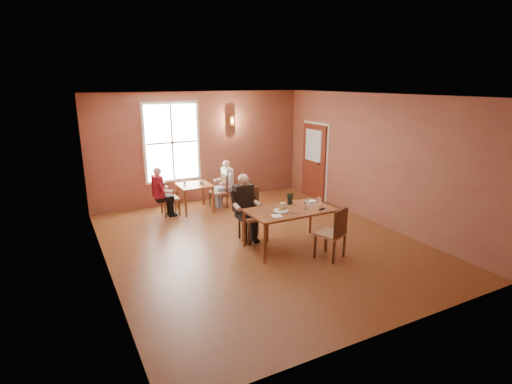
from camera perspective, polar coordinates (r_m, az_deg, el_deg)
name	(u,v)px	position (r m, az deg, el deg)	size (l,w,h in m)	color
ground	(260,243)	(8.41, 0.63, -7.23)	(6.00, 7.00, 0.01)	brown
wall_back	(200,148)	(11.11, -7.94, 6.31)	(6.00, 0.04, 3.00)	brown
wall_front	(393,228)	(5.26, 19.04, -4.90)	(6.00, 0.04, 3.00)	brown
wall_left	(101,191)	(7.09, -21.24, 0.11)	(0.04, 7.00, 3.00)	brown
wall_right	(374,159)	(9.71, 16.53, 4.48)	(0.04, 7.00, 3.00)	brown
ceiling	(261,95)	(7.76, 0.70, 13.65)	(6.00, 7.00, 0.04)	white
window	(172,143)	(10.79, -11.91, 6.93)	(1.36, 0.10, 1.96)	white
door	(314,162)	(11.49, 8.22, 4.32)	(0.12, 1.04, 2.10)	maroon
wall_sconce	(232,121)	(11.26, -3.52, 10.15)	(0.16, 0.16, 0.28)	brown
main_table	(290,228)	(8.10, 4.85, -5.16)	(1.70, 0.96, 0.80)	brown
chair_diner_main	(253,216)	(8.35, -0.42, -3.39)	(0.48, 0.48, 1.10)	brown
diner_main	(254,210)	(8.28, -0.33, -2.62)	(0.54, 0.54, 1.35)	black
chair_empty	(330,233)	(7.68, 10.58, -5.74)	(0.44, 0.44, 1.01)	#41250C
plate_food	(281,210)	(7.83, 3.58, -2.63)	(0.31, 0.31, 0.04)	silver
sandwich	(283,207)	(7.91, 3.87, -2.13)	(0.10, 0.10, 0.12)	tan
goblet_b	(319,201)	(8.19, 8.96, -1.33)	(0.09, 0.09, 0.22)	white
goblet_c	(306,204)	(7.98, 7.20, -1.72)	(0.09, 0.09, 0.22)	white
menu_stand	(290,199)	(8.27, 4.89, -1.02)	(0.13, 0.07, 0.22)	black
knife	(296,214)	(7.72, 5.75, -3.09)	(0.22, 0.02, 0.00)	silver
napkin	(277,216)	(7.57, 2.99, -3.42)	(0.18, 0.18, 0.01)	white
side_plate	(311,201)	(8.53, 7.79, -1.31)	(0.21, 0.21, 0.02)	white
sunglasses	(322,209)	(8.04, 9.41, -2.42)	(0.14, 0.04, 0.02)	black
second_table	(195,198)	(10.43, -8.72, -0.80)	(0.80, 0.80, 0.71)	brown
chair_diner_white	(218,191)	(10.62, -5.43, 0.10)	(0.39, 0.39, 0.88)	#4A2A10
diner_white	(219,185)	(10.59, -5.30, 0.94)	(0.48, 0.48, 1.19)	silver
chair_diner_maroon	(170,197)	(10.22, -12.19, -0.77)	(0.39, 0.39, 0.89)	brown
diner_maroon	(168,191)	(10.17, -12.40, 0.10)	(0.49, 0.49, 1.22)	maroon
cup_a	(202,183)	(10.26, -7.76, 1.27)	(0.11, 0.11, 0.09)	silver
cup_b	(184,183)	(10.38, -10.18, 1.34)	(0.09, 0.09, 0.09)	silver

